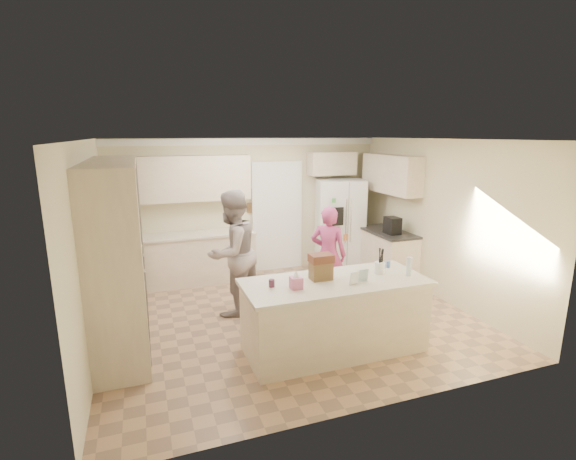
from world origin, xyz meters
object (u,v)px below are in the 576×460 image
object	(u,v)px
utensil_crock	(380,268)
tissue_box	(296,283)
dollhouse_body	(321,271)
teen_boy	(232,253)
refrigerator	(340,225)
island_base	(334,317)
coffee_maker	(392,225)
teen_girl	(328,254)

from	to	relation	value
utensil_crock	tissue_box	xyz separation A→B (m)	(-1.20, -0.15, -0.00)
dollhouse_body	teen_boy	size ratio (longest dim) A/B	0.14
utensil_crock	dollhouse_body	size ratio (longest dim) A/B	0.58
refrigerator	teen_boy	xyz separation A→B (m)	(-2.49, -1.44, 0.04)
island_base	teen_boy	bearing A→B (deg)	121.49
refrigerator	utensil_crock	world-z (taller)	refrigerator
coffee_maker	teen_girl	xyz separation A→B (m)	(-1.45, -0.42, -0.28)
utensil_crock	teen_girl	size ratio (longest dim) A/B	0.10
island_base	dollhouse_body	distance (m)	0.62
refrigerator	teen_girl	world-z (taller)	refrigerator
coffee_maker	utensil_crock	bearing A→B (deg)	-127.12
refrigerator	island_base	world-z (taller)	refrigerator
tissue_box	teen_girl	distance (m)	1.96
coffee_maker	tissue_box	world-z (taller)	coffee_maker
coffee_maker	teen_boy	xyz separation A→B (m)	(-3.00, -0.35, -0.13)
refrigerator	utensil_crock	size ratio (longest dim) A/B	12.00
tissue_box	dollhouse_body	size ratio (longest dim) A/B	0.54
dollhouse_body	coffee_maker	bearing A→B (deg)	39.29
refrigerator	island_base	distance (m)	3.39
tissue_box	coffee_maker	bearing A→B (deg)	37.57
teen_boy	dollhouse_body	bearing A→B (deg)	82.61
refrigerator	island_base	bearing A→B (deg)	-103.08
coffee_maker	teen_girl	world-z (taller)	teen_girl
dollhouse_body	island_base	bearing A→B (deg)	-33.69
coffee_maker	tissue_box	bearing A→B (deg)	-142.43
island_base	dollhouse_body	bearing A→B (deg)	146.31
utensil_crock	teen_boy	size ratio (longest dim) A/B	0.08
dollhouse_body	utensil_crock	bearing A→B (deg)	-3.58
island_base	teen_girl	bearing A→B (deg)	68.02
refrigerator	coffee_maker	bearing A→B (deg)	-50.48
utensil_crock	teen_boy	distance (m)	2.19
refrigerator	tissue_box	bearing A→B (deg)	-109.91
teen_girl	teen_boy	bearing A→B (deg)	35.00
dollhouse_body	teen_boy	bearing A→B (deg)	118.86
coffee_maker	teen_boy	world-z (taller)	teen_boy
island_base	tissue_box	size ratio (longest dim) A/B	15.71
refrigerator	tissue_box	xyz separation A→B (m)	(-2.09, -3.08, 0.10)
teen_girl	coffee_maker	bearing A→B (deg)	-126.48
utensil_crock	tissue_box	size ratio (longest dim) A/B	1.07
tissue_box	teen_boy	xyz separation A→B (m)	(-0.40, 1.65, -0.05)
island_base	dollhouse_body	size ratio (longest dim) A/B	8.46
teen_girl	dollhouse_body	bearing A→B (deg)	98.97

